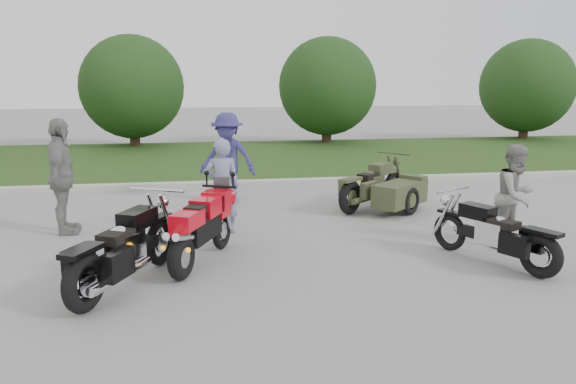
{
  "coord_description": "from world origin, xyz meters",
  "views": [
    {
      "loc": [
        -0.69,
        -7.07,
        2.6
      ],
      "look_at": [
        0.64,
        1.46,
        0.8
      ],
      "focal_mm": 35.0,
      "sensor_mm": 36.0,
      "label": 1
    }
  ],
  "objects": [
    {
      "name": "person_denim",
      "position": [
        -0.15,
        4.46,
        0.93
      ],
      "size": [
        1.38,
        1.11,
        1.86
      ],
      "primitive_type": "imported",
      "rotation": [
        0.0,
        0.0,
        -0.41
      ],
      "color": "navy",
      "rests_on": "ground"
    },
    {
      "name": "person_stripe",
      "position": [
        -0.36,
        2.11,
        0.8
      ],
      "size": [
        0.59,
        0.39,
        1.59
      ],
      "primitive_type": "imported",
      "rotation": [
        0.0,
        0.0,
        3.13
      ],
      "color": "#8082AE",
      "rests_on": "ground"
    },
    {
      "name": "person_grey",
      "position": [
        4.05,
        0.66,
        0.79
      ],
      "size": [
        0.96,
        0.88,
        1.59
      ],
      "primitive_type": "imported",
      "rotation": [
        0.0,
        0.0,
        0.46
      ],
      "color": "gray",
      "rests_on": "ground"
    },
    {
      "name": "cruiser_right",
      "position": [
        3.35,
        -0.12,
        0.4
      ],
      "size": [
        1.04,
        1.9,
        0.79
      ],
      "rotation": [
        0.0,
        0.0,
        0.46
      ],
      "color": "black",
      "rests_on": "ground"
    },
    {
      "name": "cruiser_sidecar",
      "position": [
        2.87,
        3.17,
        0.4
      ],
      "size": [
        1.91,
        1.93,
        0.85
      ],
      "rotation": [
        0.0,
        0.0,
        -0.87
      ],
      "color": "black",
      "rests_on": "ground"
    },
    {
      "name": "ground",
      "position": [
        0.0,
        0.0,
        0.0
      ],
      "size": [
        80.0,
        80.0,
        0.0
      ],
      "primitive_type": "plane",
      "color": "gray",
      "rests_on": "ground"
    },
    {
      "name": "grass_strip",
      "position": [
        0.0,
        10.15,
        0.07
      ],
      "size": [
        60.0,
        8.0,
        0.14
      ],
      "primitive_type": "cube",
      "color": "#395B1F",
      "rests_on": "ground"
    },
    {
      "name": "tree_far_right",
      "position": [
        12.0,
        13.5,
        2.19
      ],
      "size": [
        3.6,
        3.6,
        4.0
      ],
      "color": "#3F2B1C",
      "rests_on": "ground"
    },
    {
      "name": "sportbike_red",
      "position": [
        -0.72,
        0.55,
        0.55
      ],
      "size": [
        0.96,
        1.86,
        0.94
      ],
      "rotation": [
        0.0,
        0.0,
        -0.42
      ],
      "color": "black",
      "rests_on": "ground"
    },
    {
      "name": "person_back",
      "position": [
        -2.97,
        2.48,
        0.96
      ],
      "size": [
        0.55,
        1.16,
        1.92
      ],
      "primitive_type": "imported",
      "rotation": [
        0.0,
        0.0,
        1.65
      ],
      "color": "gray",
      "rests_on": "ground"
    },
    {
      "name": "tree_mid_right",
      "position": [
        4.0,
        13.5,
        2.19
      ],
      "size": [
        3.6,
        3.6,
        4.0
      ],
      "color": "#3F2B1C",
      "rests_on": "ground"
    },
    {
      "name": "curb",
      "position": [
        0.0,
        6.0,
        0.07
      ],
      "size": [
        60.0,
        0.3,
        0.15
      ],
      "primitive_type": "cube",
      "color": "#B4B2AA",
      "rests_on": "ground"
    },
    {
      "name": "cruiser_left",
      "position": [
        -1.69,
        -0.24,
        0.46
      ],
      "size": [
        1.15,
        2.19,
        0.91
      ],
      "rotation": [
        0.0,
        0.0,
        -0.44
      ],
      "color": "black",
      "rests_on": "ground"
    },
    {
      "name": "tree_mid_left",
      "position": [
        -3.0,
        13.5,
        2.19
      ],
      "size": [
        3.6,
        3.6,
        4.0
      ],
      "color": "#3F2B1C",
      "rests_on": "ground"
    }
  ]
}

